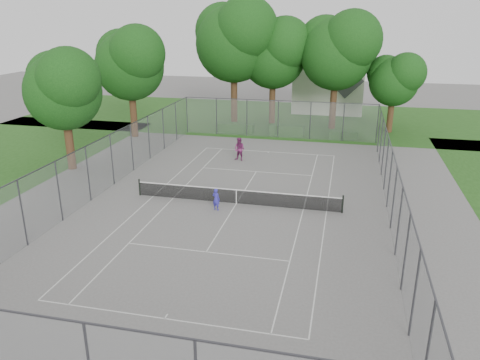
% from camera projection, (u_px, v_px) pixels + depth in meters
% --- Properties ---
extents(ground, '(120.00, 120.00, 0.00)m').
position_uv_depth(ground, '(236.00, 204.00, 28.79)').
color(ground, '#64615F').
rests_on(ground, ground).
extents(grass_far, '(60.00, 20.00, 0.00)m').
position_uv_depth(grass_far, '(290.00, 118.00, 52.69)').
color(grass_far, '#204D16').
rests_on(grass_far, ground).
extents(court_markings, '(11.03, 23.83, 0.01)m').
position_uv_depth(court_markings, '(236.00, 204.00, 28.79)').
color(court_markings, silver).
rests_on(court_markings, ground).
extents(tennis_net, '(12.87, 0.10, 1.10)m').
position_uv_depth(tennis_net, '(236.00, 196.00, 28.62)').
color(tennis_net, black).
rests_on(tennis_net, ground).
extents(perimeter_fence, '(18.08, 34.08, 3.52)m').
position_uv_depth(perimeter_fence, '(236.00, 176.00, 28.19)').
color(perimeter_fence, '#38383D').
rests_on(perimeter_fence, ground).
extents(tree_far_left, '(8.96, 8.18, 12.88)m').
position_uv_depth(tree_far_left, '(235.00, 37.00, 47.33)').
color(tree_far_left, '#3E2516').
rests_on(tree_far_left, ground).
extents(tree_far_midleft, '(7.64, 6.97, 10.98)m').
position_uv_depth(tree_far_midleft, '(274.00, 51.00, 47.69)').
color(tree_far_midleft, '#3E2516').
rests_on(tree_far_midleft, ground).
extents(tree_far_midright, '(8.07, 7.37, 11.60)m').
position_uv_depth(tree_far_midright, '(338.00, 48.00, 45.25)').
color(tree_far_midright, '#3E2516').
rests_on(tree_far_midright, ground).
extents(tree_far_right, '(5.40, 4.93, 7.76)m').
position_uv_depth(tree_far_right, '(395.00, 78.00, 44.64)').
color(tree_far_right, '#3E2516').
rests_on(tree_far_right, ground).
extents(tree_side_back, '(7.18, 6.56, 10.32)m').
position_uv_depth(tree_side_back, '(130.00, 60.00, 42.39)').
color(tree_side_back, '#3E2516').
rests_on(tree_side_back, ground).
extents(tree_side_front, '(6.28, 5.73, 9.03)m').
position_uv_depth(tree_side_front, '(63.00, 86.00, 33.27)').
color(tree_side_front, '#3E2516').
rests_on(tree_side_front, ground).
extents(hedge_left, '(3.52, 1.06, 0.88)m').
position_uv_depth(hedge_left, '(236.00, 127.00, 46.39)').
color(hedge_left, '#1F4A17').
rests_on(hedge_left, ground).
extents(hedge_mid, '(3.23, 0.92, 1.01)m').
position_uv_depth(hedge_mid, '(286.00, 130.00, 45.00)').
color(hedge_mid, '#1F4A17').
rests_on(hedge_mid, ground).
extents(hedge_right, '(2.62, 0.96, 0.79)m').
position_uv_depth(hedge_right, '(344.00, 135.00, 43.69)').
color(hedge_right, '#1F4A17').
rests_on(hedge_right, ground).
extents(house, '(8.05, 6.24, 10.02)m').
position_uv_depth(house, '(329.00, 77.00, 55.45)').
color(house, silver).
rests_on(house, ground).
extents(girl_player, '(0.57, 0.47, 1.35)m').
position_uv_depth(girl_player, '(216.00, 199.00, 27.67)').
color(girl_player, '#312CA6').
rests_on(girl_player, ground).
extents(woman_player, '(1.07, 0.94, 1.85)m').
position_uv_depth(woman_player, '(240.00, 149.00, 37.05)').
color(woman_player, '#712558').
rests_on(woman_player, ground).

